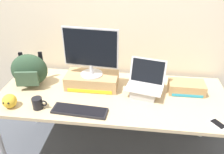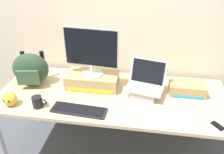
{
  "view_description": "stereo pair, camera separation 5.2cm",
  "coord_description": "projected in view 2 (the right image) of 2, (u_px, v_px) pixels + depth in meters",
  "views": [
    {
      "loc": [
        0.22,
        -1.73,
        1.91
      ],
      "look_at": [
        0.0,
        0.0,
        0.91
      ],
      "focal_mm": 36.94,
      "sensor_mm": 36.0,
      "label": 1
    },
    {
      "loc": [
        0.27,
        -1.73,
        1.91
      ],
      "look_at": [
        0.0,
        0.0,
        0.91
      ],
      "focal_mm": 36.94,
      "sensor_mm": 36.0,
      "label": 2
    }
  ],
  "objects": [
    {
      "name": "open_laptop",
      "position": [
        145.0,
        88.0,
        2.06
      ],
      "size": [
        0.36,
        0.3,
        0.32
      ],
      "rotation": [
        0.0,
        0.0,
        -0.22
      ],
      "color": "#ADADB2",
      "rests_on": "desk"
    },
    {
      "name": "external_keyboard",
      "position": [
        79.0,
        110.0,
        1.88
      ],
      "size": [
        0.46,
        0.17,
        0.02
      ],
      "rotation": [
        0.0,
        0.0,
        -0.07
      ],
      "color": "black",
      "rests_on": "desk"
    },
    {
      "name": "desk",
      "position": [
        112.0,
        99.0,
        2.13
      ],
      "size": [
        2.08,
        0.83,
        0.73
      ],
      "color": "tan",
      "rests_on": "ground"
    },
    {
      "name": "plush_toy",
      "position": [
        10.0,
        99.0,
        1.93
      ],
      "size": [
        0.12,
        0.12,
        0.12
      ],
      "color": "gold",
      "rests_on": "desk"
    },
    {
      "name": "messenger_backpack",
      "position": [
        31.0,
        69.0,
        2.19
      ],
      "size": [
        0.37,
        0.28,
        0.32
      ],
      "rotation": [
        0.0,
        0.0,
        0.18
      ],
      "color": "#28422D",
      "rests_on": "desk"
    },
    {
      "name": "desktop_monitor",
      "position": [
        91.0,
        51.0,
        2.05
      ],
      "size": [
        0.5,
        0.2,
        0.45
      ],
      "rotation": [
        0.0,
        0.0,
        -0.09
      ],
      "color": "silver",
      "rests_on": "toner_box_yellow"
    },
    {
      "name": "back_wall",
      "position": [
        120.0,
        17.0,
        2.26
      ],
      "size": [
        7.0,
        0.1,
        2.6
      ],
      "primitive_type": "cube",
      "color": "beige",
      "rests_on": "ground"
    },
    {
      "name": "ground_plane",
      "position": [
        112.0,
        151.0,
        2.46
      ],
      "size": [
        20.0,
        20.0,
        0.0
      ],
      "primitive_type": "plane",
      "color": "#474C56"
    },
    {
      "name": "cell_phone",
      "position": [
        218.0,
        126.0,
        1.72
      ],
      "size": [
        0.13,
        0.15,
        0.01
      ],
      "rotation": [
        0.0,
        0.0,
        0.63
      ],
      "color": "silver",
      "rests_on": "desk"
    },
    {
      "name": "toner_box_cyan",
      "position": [
        187.0,
        88.0,
        2.09
      ],
      "size": [
        0.32,
        0.18,
        0.1
      ],
      "color": "#A88456",
      "rests_on": "desk"
    },
    {
      "name": "toner_box_yellow",
      "position": [
        93.0,
        80.0,
        2.19
      ],
      "size": [
        0.49,
        0.26,
        0.13
      ],
      "color": "tan",
      "rests_on": "desk"
    },
    {
      "name": "coffee_mug",
      "position": [
        38.0,
        102.0,
        1.91
      ],
      "size": [
        0.13,
        0.08,
        0.1
      ],
      "color": "black",
      "rests_on": "desk"
    }
  ]
}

